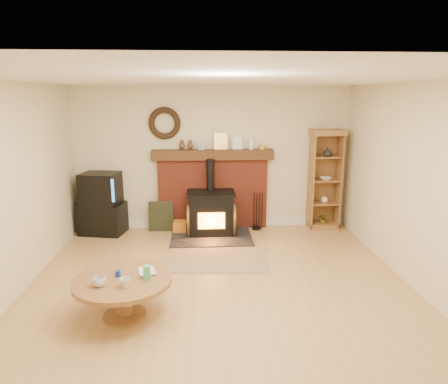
{
  "coord_description": "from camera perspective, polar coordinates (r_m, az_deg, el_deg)",
  "views": [
    {
      "loc": [
        -0.23,
        -4.53,
        2.41
      ],
      "look_at": [
        0.11,
        1.0,
        1.08
      ],
      "focal_mm": 32.0,
      "sensor_mm": 36.0,
      "label": 1
    }
  ],
  "objects": [
    {
      "name": "ground",
      "position": [
        5.13,
        -0.54,
        -14.54
      ],
      "size": [
        5.5,
        5.5,
        0.0
      ],
      "primitive_type": "plane",
      "color": "tan",
      "rests_on": "ground"
    },
    {
      "name": "room_shell",
      "position": [
        4.68,
        -0.87,
        4.93
      ],
      "size": [
        5.02,
        5.52,
        2.61
      ],
      "color": "beige",
      "rests_on": "ground"
    },
    {
      "name": "chimney_breast",
      "position": [
        7.38,
        -1.6,
        0.87
      ],
      "size": [
        2.2,
        0.22,
        1.78
      ],
      "color": "maroon",
      "rests_on": "ground"
    },
    {
      "name": "wood_stove",
      "position": [
        7.1,
        -1.87,
        -3.15
      ],
      "size": [
        1.4,
        1.0,
        1.34
      ],
      "color": "black",
      "rests_on": "ground"
    },
    {
      "name": "area_rug",
      "position": [
        6.18,
        -1.04,
        -9.44
      ],
      "size": [
        1.61,
        1.17,
        0.01
      ],
      "primitive_type": "cube",
      "rotation": [
        0.0,
        0.0,
        -0.08
      ],
      "color": "olive",
      "rests_on": "ground"
    },
    {
      "name": "tv_unit",
      "position": [
        7.45,
        -17.05,
        -1.74
      ],
      "size": [
        0.85,
        0.67,
        1.11
      ],
      "color": "black",
      "rests_on": "ground"
    },
    {
      "name": "curio_cabinet",
      "position": [
        7.58,
        14.14,
        1.75
      ],
      "size": [
        0.59,
        0.43,
        1.84
      ],
      "color": "brown",
      "rests_on": "ground"
    },
    {
      "name": "firelog_box",
      "position": [
        7.31,
        -5.82,
        -4.96
      ],
      "size": [
        0.37,
        0.24,
        0.22
      ],
      "primitive_type": "cube",
      "rotation": [
        0.0,
        0.0,
        -0.08
      ],
      "color": "gold",
      "rests_on": "ground"
    },
    {
      "name": "leaning_painting",
      "position": [
        7.43,
        -8.97,
        -3.42
      ],
      "size": [
        0.46,
        0.12,
        0.54
      ],
      "primitive_type": "cube",
      "rotation": [
        -0.17,
        0.0,
        0.0
      ],
      "color": "black",
      "rests_on": "ground"
    },
    {
      "name": "fire_tools",
      "position": [
        7.45,
        4.73,
        -4.19
      ],
      "size": [
        0.19,
        0.16,
        0.7
      ],
      "color": "black",
      "rests_on": "ground"
    },
    {
      "name": "coffee_table",
      "position": [
        4.66,
        -14.23,
        -12.86
      ],
      "size": [
        1.09,
        1.09,
        0.62
      ],
      "color": "brown",
      "rests_on": "ground"
    }
  ]
}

